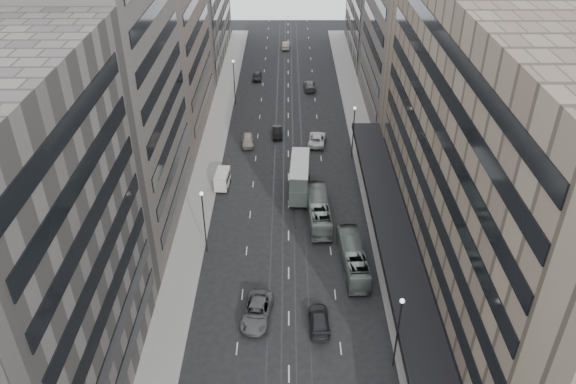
{
  "coord_description": "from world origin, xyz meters",
  "views": [
    {
      "loc": [
        -0.1,
        -40.34,
        41.8
      ],
      "look_at": [
        -0.07,
        15.52,
        6.05
      ],
      "focal_mm": 35.0,
      "sensor_mm": 36.0,
      "label": 1
    }
  ],
  "objects_px": {
    "bus_near": "(353,258)",
    "panel_van": "(222,179)",
    "bus_far": "(319,210)",
    "sedan_2": "(257,312)",
    "double_decker": "(300,177)"
  },
  "relations": [
    {
      "from": "bus_near",
      "to": "panel_van",
      "type": "bearing_deg",
      "value": -49.76
    },
    {
      "from": "bus_near",
      "to": "bus_far",
      "type": "xyz_separation_m",
      "value": [
        -3.45,
        9.49,
        0.06
      ]
    },
    {
      "from": "panel_van",
      "to": "sedan_2",
      "type": "distance_m",
      "value": 25.92
    },
    {
      "from": "bus_near",
      "to": "sedan_2",
      "type": "relative_size",
      "value": 1.71
    },
    {
      "from": "bus_near",
      "to": "double_decker",
      "type": "bearing_deg",
      "value": -73.3
    },
    {
      "from": "double_decker",
      "to": "panel_van",
      "type": "height_order",
      "value": "double_decker"
    },
    {
      "from": "sedan_2",
      "to": "panel_van",
      "type": "bearing_deg",
      "value": 110.75
    },
    {
      "from": "double_decker",
      "to": "panel_van",
      "type": "xyz_separation_m",
      "value": [
        -10.7,
        1.47,
        -1.23
      ]
    },
    {
      "from": "bus_far",
      "to": "sedan_2",
      "type": "xyz_separation_m",
      "value": [
        -7.07,
        -17.38,
        -0.66
      ]
    },
    {
      "from": "bus_far",
      "to": "double_decker",
      "type": "xyz_separation_m",
      "value": [
        -2.33,
        6.38,
        1.07
      ]
    },
    {
      "from": "bus_near",
      "to": "bus_far",
      "type": "relative_size",
      "value": 0.96
    },
    {
      "from": "bus_far",
      "to": "sedan_2",
      "type": "distance_m",
      "value": 18.77
    },
    {
      "from": "bus_far",
      "to": "panel_van",
      "type": "xyz_separation_m",
      "value": [
        -13.03,
        7.85,
        -0.16
      ]
    },
    {
      "from": "sedan_2",
      "to": "double_decker",
      "type": "bearing_deg",
      "value": 86.17
    },
    {
      "from": "panel_van",
      "to": "sedan_2",
      "type": "relative_size",
      "value": 0.66
    }
  ]
}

